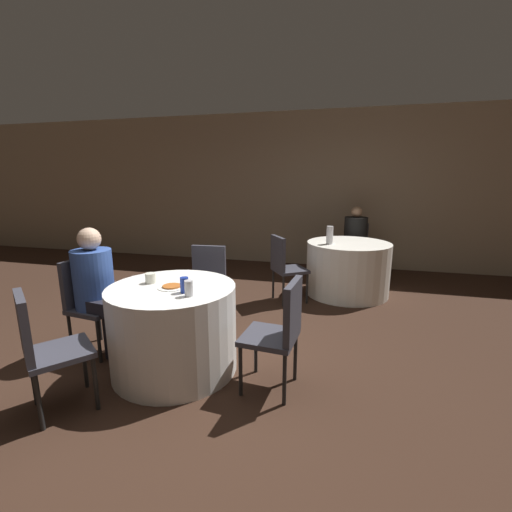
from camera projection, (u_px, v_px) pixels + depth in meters
ground_plane at (192, 371)px, 2.93m from camera, size 16.00×16.00×0.00m
wall_back at (280, 190)px, 6.46m from camera, size 16.00×0.06×2.80m
table_near at (174, 328)px, 2.90m from camera, size 1.06×1.06×0.74m
table_far at (347, 268)px, 4.84m from camera, size 1.15×1.15×0.74m
chair_near_southwest at (42, 343)px, 2.30m from camera, size 0.56×0.56×0.89m
chair_near_north at (207, 279)px, 3.77m from camera, size 0.43×0.44×0.89m
chair_near_west at (88, 297)px, 3.20m from camera, size 0.45×0.44×0.89m
chair_near_east at (281, 326)px, 2.56m from camera, size 0.44×0.43×0.89m
chair_far_southwest at (284, 263)px, 4.48m from camera, size 0.56×0.56×0.89m
chair_far_north at (355, 245)px, 5.70m from camera, size 0.44×0.45×0.89m
person_black_shirt at (354, 242)px, 5.55m from camera, size 0.39×0.52×1.18m
person_blue_shirt at (100, 291)px, 3.13m from camera, size 0.51×0.37×1.19m
pizza_plate_near at (172, 287)px, 2.79m from camera, size 0.23×0.23×0.02m
soda_can_silver at (189, 288)px, 2.58m from camera, size 0.07×0.07×0.12m
soda_can_blue at (184, 285)px, 2.66m from camera, size 0.07×0.07×0.12m
cup_near at (151, 278)px, 2.90m from camera, size 0.09×0.09×0.09m
bottle_far at (330, 235)px, 4.63m from camera, size 0.09×0.09×0.24m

